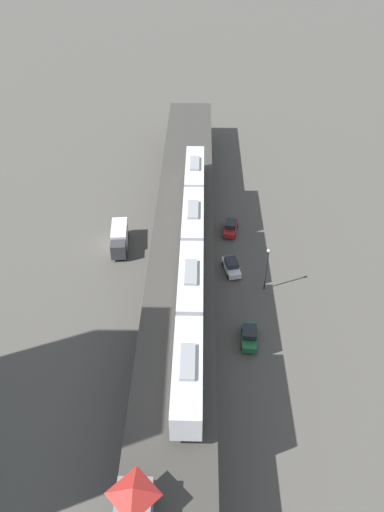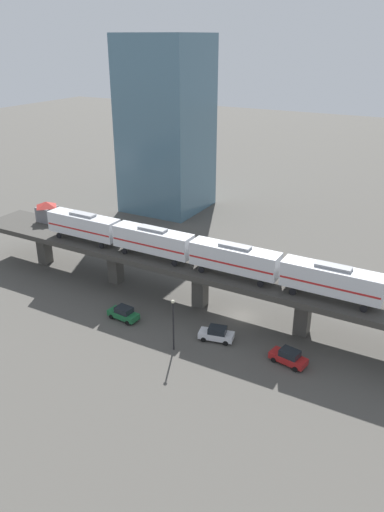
{
  "view_description": "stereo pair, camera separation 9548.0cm",
  "coord_description": "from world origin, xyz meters",
  "px_view_note": "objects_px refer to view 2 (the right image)",
  "views": [
    {
      "loc": [
        -1.86,
        55.44,
        46.98
      ],
      "look_at": [
        -1.33,
        7.05,
        8.11
      ],
      "focal_mm": 35.0,
      "sensor_mm": 36.0,
      "label": 1
    },
    {
      "loc": [
        -55.42,
        -22.76,
        35.48
      ],
      "look_at": [
        -1.33,
        7.05,
        8.11
      ],
      "focal_mm": 35.0,
      "sensor_mm": 36.0,
      "label": 2
    }
  ],
  "objects_px": {
    "street_car_white": "(217,334)",
    "street_car_green": "(124,313)",
    "signal_hut": "(47,211)",
    "street_lamp": "(173,321)",
    "street_car_red": "(289,357)",
    "subway_train": "(192,249)",
    "office_tower": "(166,126)",
    "delivery_truck": "(300,284)"
  },
  "relations": [
    {
      "from": "street_lamp",
      "to": "office_tower",
      "type": "height_order",
      "value": "office_tower"
    },
    {
      "from": "subway_train",
      "to": "street_car_white",
      "type": "distance_m",
      "value": 11.96
    },
    {
      "from": "subway_train",
      "to": "street_lamp",
      "type": "xyz_separation_m",
      "value": [
        -10.0,
        -2.94,
        -5.04
      ]
    },
    {
      "from": "street_car_red",
      "to": "office_tower",
      "type": "bearing_deg",
      "value": 44.76
    },
    {
      "from": "signal_hut",
      "to": "office_tower",
      "type": "xyz_separation_m",
      "value": [
        33.35,
        -3.4,
        9.59
      ]
    },
    {
      "from": "street_car_red",
      "to": "street_car_green",
      "type": "bearing_deg",
      "value": 92.9
    },
    {
      "from": "signal_hut",
      "to": "street_car_green",
      "type": "relative_size",
      "value": 0.75
    },
    {
      "from": "street_lamp",
      "to": "office_tower",
      "type": "bearing_deg",
      "value": 32.09
    },
    {
      "from": "signal_hut",
      "to": "street_car_white",
      "type": "relative_size",
      "value": 0.73
    },
    {
      "from": "subway_train",
      "to": "street_car_green",
      "type": "height_order",
      "value": "subway_train"
    },
    {
      "from": "street_car_white",
      "to": "delivery_truck",
      "type": "bearing_deg",
      "value": -18.16
    },
    {
      "from": "street_car_green",
      "to": "street_lamp",
      "type": "relative_size",
      "value": 0.65
    },
    {
      "from": "street_car_green",
      "to": "signal_hut",
      "type": "bearing_deg",
      "value": 64.41
    },
    {
      "from": "subway_train",
      "to": "delivery_truck",
      "type": "bearing_deg",
      "value": -47.41
    },
    {
      "from": "signal_hut",
      "to": "delivery_truck",
      "type": "distance_m",
      "value": 43.47
    },
    {
      "from": "office_tower",
      "to": "street_car_white",
      "type": "bearing_deg",
      "value": -142.15
    },
    {
      "from": "delivery_truck",
      "to": "street_car_red",
      "type": "bearing_deg",
      "value": -166.49
    },
    {
      "from": "signal_hut",
      "to": "street_car_white",
      "type": "xyz_separation_m",
      "value": [
        -9.73,
        -36.88,
        -7.47
      ]
    },
    {
      "from": "street_car_red",
      "to": "signal_hut",
      "type": "bearing_deg",
      "value": 77.73
    },
    {
      "from": "street_car_white",
      "to": "street_car_green",
      "type": "relative_size",
      "value": 1.03
    },
    {
      "from": "signal_hut",
      "to": "street_car_white",
      "type": "bearing_deg",
      "value": -104.77
    },
    {
      "from": "delivery_truck",
      "to": "office_tower",
      "type": "xyz_separation_m",
      "value": [
        26.3,
        38.98,
        16.24
      ]
    },
    {
      "from": "street_lamp",
      "to": "subway_train",
      "type": "bearing_deg",
      "value": 16.36
    },
    {
      "from": "street_car_green",
      "to": "office_tower",
      "type": "xyz_separation_m",
      "value": [
        44.63,
        20.15,
        17.06
      ]
    },
    {
      "from": "signal_hut",
      "to": "street_lamp",
      "type": "relative_size",
      "value": 0.49
    },
    {
      "from": "office_tower",
      "to": "street_lamp",
      "type": "bearing_deg",
      "value": -147.91
    },
    {
      "from": "subway_train",
      "to": "street_lamp",
      "type": "distance_m",
      "value": 11.58
    },
    {
      "from": "street_car_red",
      "to": "street_car_green",
      "type": "distance_m",
      "value": 22.98
    },
    {
      "from": "delivery_truck",
      "to": "office_tower",
      "type": "bearing_deg",
      "value": 55.99
    },
    {
      "from": "subway_train",
      "to": "street_car_green",
      "type": "xyz_separation_m",
      "value": [
        -7.16,
        6.69,
        -8.21
      ]
    },
    {
      "from": "street_car_red",
      "to": "street_lamp",
      "type": "bearing_deg",
      "value": 106.72
    },
    {
      "from": "street_car_white",
      "to": "street_car_green",
      "type": "bearing_deg",
      "value": 96.64
    },
    {
      "from": "subway_train",
      "to": "street_car_white",
      "type": "relative_size",
      "value": 10.65
    },
    {
      "from": "signal_hut",
      "to": "street_car_red",
      "type": "distance_m",
      "value": 48.17
    },
    {
      "from": "street_car_white",
      "to": "office_tower",
      "type": "bearing_deg",
      "value": 37.85
    },
    {
      "from": "subway_train",
      "to": "street_car_white",
      "type": "xyz_separation_m",
      "value": [
        -5.61,
        -6.64,
        -8.21
      ]
    },
    {
      "from": "street_car_white",
      "to": "street_car_red",
      "type": "height_order",
      "value": "same"
    },
    {
      "from": "subway_train",
      "to": "street_lamp",
      "type": "relative_size",
      "value": 7.18
    },
    {
      "from": "street_car_red",
      "to": "office_tower",
      "type": "height_order",
      "value": "office_tower"
    },
    {
      "from": "street_car_red",
      "to": "delivery_truck",
      "type": "xyz_separation_m",
      "value": [
        17.16,
        4.12,
        0.82
      ]
    },
    {
      "from": "signal_hut",
      "to": "street_car_red",
      "type": "relative_size",
      "value": 0.73
    },
    {
      "from": "subway_train",
      "to": "street_car_white",
      "type": "height_order",
      "value": "subway_train"
    }
  ]
}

